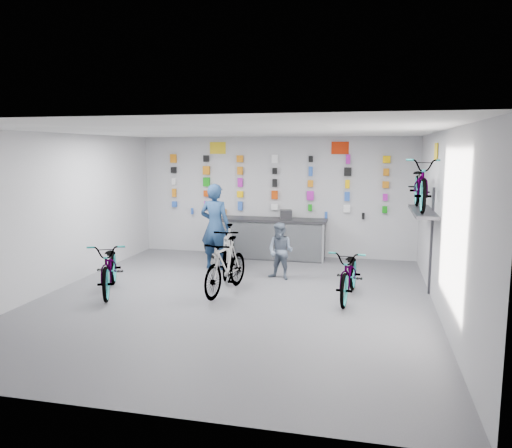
% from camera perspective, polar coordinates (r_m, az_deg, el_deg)
% --- Properties ---
extents(floor, '(8.00, 8.00, 0.00)m').
position_cam_1_polar(floor, '(9.11, -2.60, -8.63)').
color(floor, '#4D4D52').
rests_on(floor, ground).
extents(ceiling, '(8.00, 8.00, 0.00)m').
position_cam_1_polar(ceiling, '(8.71, -2.74, 10.59)').
color(ceiling, white).
rests_on(ceiling, wall_back).
extents(wall_back, '(7.00, 0.00, 7.00)m').
position_cam_1_polar(wall_back, '(12.66, 2.20, 3.15)').
color(wall_back, '#B7B7BA').
rests_on(wall_back, floor).
extents(wall_front, '(7.00, 0.00, 7.00)m').
position_cam_1_polar(wall_front, '(5.11, -14.85, -5.18)').
color(wall_front, '#B7B7BA').
rests_on(wall_front, floor).
extents(wall_left, '(0.00, 8.00, 8.00)m').
position_cam_1_polar(wall_left, '(10.29, -21.81, 1.30)').
color(wall_left, '#B7B7BA').
rests_on(wall_left, floor).
extents(wall_right, '(0.00, 8.00, 8.00)m').
position_cam_1_polar(wall_right, '(8.54, 20.57, 0.00)').
color(wall_right, '#B7B7BA').
rests_on(wall_right, floor).
extents(counter, '(2.70, 0.66, 1.00)m').
position_cam_1_polar(counter, '(12.35, 1.78, -1.73)').
color(counter, black).
rests_on(counter, floor).
extents(merch_wall, '(5.57, 0.08, 1.56)m').
position_cam_1_polar(merch_wall, '(12.57, 1.94, 4.55)').
color(merch_wall, blue).
rests_on(merch_wall, wall_back).
extents(wall_bracket, '(0.39, 1.90, 2.00)m').
position_cam_1_polar(wall_bracket, '(9.71, 18.64, 0.85)').
color(wall_bracket, '#333338').
rests_on(wall_bracket, wall_right).
extents(sign_left, '(0.42, 0.02, 0.30)m').
position_cam_1_polar(sign_left, '(12.95, -4.39, 8.66)').
color(sign_left, gold).
rests_on(sign_left, wall_back).
extents(sign_right, '(0.42, 0.02, 0.30)m').
position_cam_1_polar(sign_right, '(12.38, 9.59, 8.57)').
color(sign_right, '#BD2608').
rests_on(sign_right, wall_back).
extents(sign_side, '(0.02, 0.40, 0.30)m').
position_cam_1_polar(sign_side, '(9.65, 19.88, 7.81)').
color(sign_side, gold).
rests_on(sign_side, wall_right).
extents(bike_left, '(1.35, 2.00, 0.99)m').
position_cam_1_polar(bike_left, '(9.83, -16.32, -4.69)').
color(bike_left, gray).
rests_on(bike_left, floor).
extents(bike_center, '(0.77, 1.78, 1.04)m').
position_cam_1_polar(bike_center, '(9.41, -3.46, -4.80)').
color(bike_center, gray).
rests_on(bike_center, floor).
extents(bike_right, '(0.78, 1.85, 0.95)m').
position_cam_1_polar(bike_right, '(9.20, 10.67, -5.54)').
color(bike_right, gray).
rests_on(bike_right, floor).
extents(bike_service, '(0.80, 1.85, 1.07)m').
position_cam_1_polar(bike_service, '(10.72, -3.19, -3.05)').
color(bike_service, gray).
rests_on(bike_service, floor).
extents(bike_wall, '(0.63, 1.80, 0.95)m').
position_cam_1_polar(bike_wall, '(9.65, 18.34, 4.34)').
color(bike_wall, gray).
rests_on(bike_wall, wall_bracket).
extents(clerk, '(0.75, 0.54, 1.93)m').
position_cam_1_polar(clerk, '(11.25, -4.69, -0.29)').
color(clerk, navy).
rests_on(clerk, floor).
extents(customer, '(0.68, 0.60, 1.19)m').
position_cam_1_polar(customer, '(10.38, 2.83, -3.12)').
color(customer, '#4D596C').
rests_on(customer, floor).
extents(spare_wheel, '(0.77, 0.29, 0.75)m').
position_cam_1_polar(spare_wheel, '(12.32, -4.28, -2.34)').
color(spare_wheel, black).
rests_on(spare_wheel, floor).
extents(register, '(0.34, 0.36, 0.22)m').
position_cam_1_polar(register, '(12.20, 3.44, 1.09)').
color(register, black).
rests_on(register, counter).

